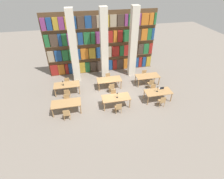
{
  "coord_description": "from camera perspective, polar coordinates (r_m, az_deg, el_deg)",
  "views": [
    {
      "loc": [
        -2.23,
        -10.8,
        8.24
      ],
      "look_at": [
        0.0,
        -0.12,
        0.7
      ],
      "focal_mm": 28.0,
      "sensor_mm": 36.0,
      "label": 1
    }
  ],
  "objects": [
    {
      "name": "chair_9",
      "position": [
        15.18,
        -1.29,
        3.81
      ],
      "size": [
        0.42,
        0.4,
        0.86
      ],
      "rotation": [
        0.0,
        0.0,
        3.14
      ],
      "color": "tan",
      "rests_on": "ground_plane"
    },
    {
      "name": "reading_table_2",
      "position": [
        13.42,
        14.84,
        -0.91
      ],
      "size": [
        2.0,
        0.95,
        0.78
      ],
      "color": "tan",
      "rests_on": "ground_plane"
    },
    {
      "name": "chair_2",
      "position": [
        11.97,
        2.08,
        -5.9
      ],
      "size": [
        0.42,
        0.4,
        0.86
      ],
      "color": "tan",
      "rests_on": "ground_plane"
    },
    {
      "name": "chair_8",
      "position": [
        13.92,
        -0.12,
        0.67
      ],
      "size": [
        0.42,
        0.4,
        0.86
      ],
      "color": "tan",
      "rests_on": "ground_plane"
    },
    {
      "name": "chair_6",
      "position": [
        13.71,
        -14.43,
        -1.19
      ],
      "size": [
        0.42,
        0.4,
        0.86
      ],
      "color": "tan",
      "rests_on": "ground_plane"
    },
    {
      "name": "laptop",
      "position": [
        13.7,
        15.83,
        0.36
      ],
      "size": [
        0.32,
        0.22,
        0.21
      ],
      "rotation": [
        0.0,
        0.0,
        3.14
      ],
      "color": "silver",
      "rests_on": "reading_table_2"
    },
    {
      "name": "pillar_left",
      "position": [
        14.83,
        -12.45,
        13.16
      ],
      "size": [
        0.61,
        0.61,
        6.0
      ],
      "color": "silver",
      "rests_on": "ground_plane"
    },
    {
      "name": "reading_table_4",
      "position": [
        14.41,
        -0.92,
        3.07
      ],
      "size": [
        2.0,
        0.95,
        0.78
      ],
      "color": "tan",
      "rests_on": "ground_plane"
    },
    {
      "name": "chair_1",
      "position": [
        13.04,
        -14.56,
        -3.27
      ],
      "size": [
        0.42,
        0.4,
        0.86
      ],
      "rotation": [
        0.0,
        0.0,
        3.14
      ],
      "color": "tan",
      "rests_on": "ground_plane"
    },
    {
      "name": "desk_lamp_1",
      "position": [
        13.18,
        14.69,
        0.45
      ],
      "size": [
        0.14,
        0.14,
        0.45
      ],
      "color": "black",
      "rests_on": "reading_table_2"
    },
    {
      "name": "pillar_right",
      "position": [
        15.57,
        6.89,
        14.74
      ],
      "size": [
        0.61,
        0.61,
        6.0
      ],
      "color": "silver",
      "rests_on": "ground_plane"
    },
    {
      "name": "reading_table_3",
      "position": [
        14.21,
        -14.53,
        1.33
      ],
      "size": [
        2.0,
        0.95,
        0.78
      ],
      "color": "tan",
      "rests_on": "ground_plane"
    },
    {
      "name": "chair_3",
      "position": [
        13.13,
        0.53,
        -1.68
      ],
      "size": [
        0.42,
        0.4,
        0.86
      ],
      "rotation": [
        0.0,
        0.0,
        3.14
      ],
      "color": "tan",
      "rests_on": "ground_plane"
    },
    {
      "name": "chair_5",
      "position": [
        14.09,
        13.41,
        0.07
      ],
      "size": [
        0.42,
        0.4,
        0.86
      ],
      "rotation": [
        0.0,
        0.0,
        3.14
      ],
      "color": "tan",
      "rests_on": "ground_plane"
    },
    {
      "name": "chair_11",
      "position": [
        15.94,
        10.55,
        4.82
      ],
      "size": [
        0.42,
        0.4,
        0.86
      ],
      "rotation": [
        0.0,
        0.0,
        3.14
      ],
      "color": "tan",
      "rests_on": "ground_plane"
    },
    {
      "name": "desk_lamp_0",
      "position": [
        12.16,
        1.72,
        -1.54
      ],
      "size": [
        0.14,
        0.14,
        0.43
      ],
      "color": "black",
      "rests_on": "reading_table_1"
    },
    {
      "name": "ground_plane",
      "position": [
        13.77,
        -0.11,
        -2.11
      ],
      "size": [
        40.0,
        40.0,
        0.0
      ],
      "primitive_type": "plane",
      "color": "gray"
    },
    {
      "name": "chair_4",
      "position": [
        13.01,
        15.99,
        -3.65
      ],
      "size": [
        0.42,
        0.4,
        0.86
      ],
      "color": "tan",
      "rests_on": "ground_plane"
    },
    {
      "name": "chair_0",
      "position": [
        11.87,
        -14.59,
        -7.7
      ],
      "size": [
        0.42,
        0.4,
        0.86
      ],
      "color": "tan",
      "rests_on": "ground_plane"
    },
    {
      "name": "reading_table_1",
      "position": [
        12.4,
        1.33,
        -2.85
      ],
      "size": [
        2.0,
        0.95,
        0.78
      ],
      "color": "tan",
      "rests_on": "ground_plane"
    },
    {
      "name": "reading_table_5",
      "position": [
        15.22,
        11.53,
        4.16
      ],
      "size": [
        2.0,
        0.95,
        0.78
      ],
      "color": "tan",
      "rests_on": "ground_plane"
    },
    {
      "name": "reading_table_0",
      "position": [
        12.3,
        -14.74,
        -4.55
      ],
      "size": [
        2.0,
        0.95,
        0.78
      ],
      "color": "tan",
      "rests_on": "ground_plane"
    },
    {
      "name": "bookshelf_bank",
      "position": [
        16.28,
        -3.28,
        14.38
      ],
      "size": [
        9.9,
        0.35,
        5.5
      ],
      "color": "brown",
      "rests_on": "ground_plane"
    },
    {
      "name": "pillar_center",
      "position": [
        15.0,
        -2.57,
        14.16
      ],
      "size": [
        0.61,
        0.61,
        6.0
      ],
      "color": "silver",
      "rests_on": "ground_plane"
    },
    {
      "name": "desk_lamp_2",
      "position": [
        14.02,
        -15.8,
        2.31
      ],
      "size": [
        0.14,
        0.14,
        0.4
      ],
      "color": "black",
      "rests_on": "reading_table_3"
    },
    {
      "name": "chair_7",
      "position": [
        14.97,
        -14.42,
        2.14
      ],
      "size": [
        0.42,
        0.4,
        0.86
      ],
      "rotation": [
        0.0,
        0.0,
        3.14
      ],
      "color": "tan",
      "rests_on": "ground_plane"
    },
    {
      "name": "chair_10",
      "position": [
        14.76,
        12.6,
        1.92
      ],
      "size": [
        0.42,
        0.4,
        0.86
      ],
      "color": "tan",
      "rests_on": "ground_plane"
    }
  ]
}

